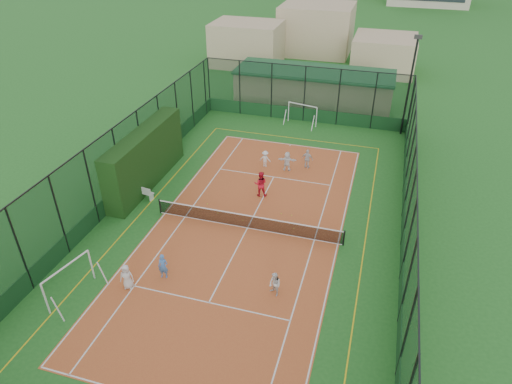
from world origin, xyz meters
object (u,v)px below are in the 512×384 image
at_px(floodlight_ne, 409,87).
at_px(clubhouse, 314,86).
at_px(child_far_back, 287,161).
at_px(child_near_right, 275,284).
at_px(coach, 261,184).
at_px(white_bench, 141,191).
at_px(futsal_goal_far, 302,114).
at_px(child_far_right, 307,159).
at_px(futsal_goal_near, 69,281).
at_px(child_far_left, 265,159).
at_px(child_near_left, 127,277).
at_px(child_near_mid, 163,266).

bearing_deg(floodlight_ne, clubhouse, 147.88).
bearing_deg(child_far_back, floodlight_ne, -137.82).
relative_size(child_near_right, coach, 0.76).
xyz_separation_m(white_bench, futsal_goal_far, (7.84, 14.96, 0.41)).
bearing_deg(child_far_right, futsal_goal_near, 70.52).
bearing_deg(child_far_left, child_far_right, -164.87).
relative_size(child_near_left, child_near_right, 1.05).
xyz_separation_m(floodlight_ne, child_far_back, (-7.93, -8.94, -3.38)).
relative_size(child_near_left, child_near_mid, 0.99).
bearing_deg(child_near_left, child_near_right, -4.12).
bearing_deg(white_bench, child_near_left, -56.82).
bearing_deg(futsal_goal_near, clubhouse, 1.05).
height_order(child_far_left, child_far_right, child_far_right).
relative_size(child_near_mid, child_near_right, 1.06).
bearing_deg(child_far_back, child_far_right, -156.56).
height_order(child_near_left, child_near_mid, child_near_mid).
height_order(futsal_goal_near, child_far_right, futsal_goal_near).
height_order(white_bench, child_far_back, child_far_back).
bearing_deg(coach, floodlight_ne, -136.43).
height_order(child_near_mid, coach, coach).
bearing_deg(child_near_left, child_far_right, 50.37).
relative_size(child_far_left, child_far_right, 0.86).
bearing_deg(child_near_right, child_far_back, 136.84).
xyz_separation_m(clubhouse, child_far_left, (-1.02, -14.24, -0.93)).
xyz_separation_m(child_near_left, child_far_left, (3.33, 14.31, -0.07)).
xyz_separation_m(child_near_mid, coach, (2.67, 9.11, 0.18)).
bearing_deg(child_far_right, child_far_back, 38.59).
height_order(clubhouse, coach, clubhouse).
height_order(white_bench, child_far_left, child_far_left).
height_order(white_bench, child_near_right, child_near_right).
height_order(clubhouse, futsal_goal_far, clubhouse).
relative_size(child_near_left, child_far_right, 0.95).
xyz_separation_m(clubhouse, child_far_right, (2.03, -13.57, -0.82)).
xyz_separation_m(clubhouse, futsal_goal_near, (-6.75, -29.82, -0.64)).
bearing_deg(child_far_left, futsal_goal_near, 72.48).
height_order(clubhouse, child_near_right, clubhouse).
height_order(floodlight_ne, child_far_left, floodlight_ne).
distance_m(child_near_mid, child_near_right, 5.91).
bearing_deg(child_near_left, futsal_goal_near, -168.74).
bearing_deg(child_near_right, floodlight_ne, 111.83).
bearing_deg(child_far_right, child_near_left, 75.85).
distance_m(floodlight_ne, child_near_right, 22.52).
xyz_separation_m(floodlight_ne, child_far_right, (-6.57, -8.17, -3.37)).
xyz_separation_m(clubhouse, futsal_goal_far, (0.04, -5.73, -0.67)).
bearing_deg(white_bench, futsal_goal_far, 71.81).
bearing_deg(child_far_back, child_far_left, -9.67).
xyz_separation_m(floodlight_ne, white_bench, (-16.40, -15.29, -3.63)).
relative_size(white_bench, child_near_left, 1.25).
relative_size(floodlight_ne, child_near_left, 5.81).
relative_size(floodlight_ne, child_far_right, 5.54).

